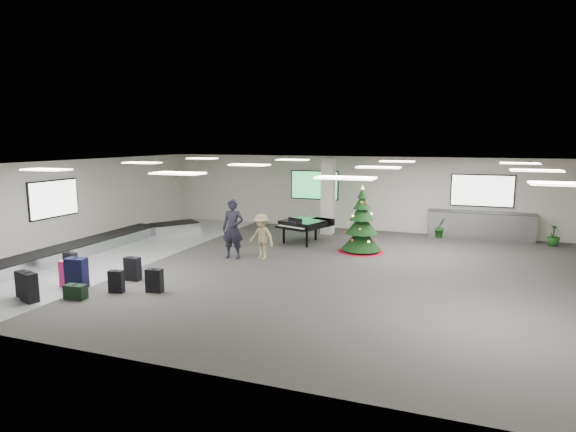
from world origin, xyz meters
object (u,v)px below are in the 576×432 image
(pink_suitcase, at_px, (69,274))
(christmas_tree, at_px, (361,229))
(potted_plant_right, at_px, (554,235))
(service_counter, at_px, (480,225))
(potted_plant_left, at_px, (440,227))
(baggage_carousel, at_px, (102,244))
(traveler_a, at_px, (233,229))
(traveler_b, at_px, (261,237))
(grand_piano, at_px, (305,224))

(pink_suitcase, xyz_separation_m, christmas_tree, (6.53, 6.77, 0.45))
(pink_suitcase, relative_size, potted_plant_right, 0.91)
(service_counter, distance_m, potted_plant_left, 1.55)
(baggage_carousel, xyz_separation_m, traveler_a, (5.03, 0.48, 0.78))
(service_counter, distance_m, pink_suitcase, 14.95)
(traveler_b, height_order, potted_plant_right, traveler_b)
(baggage_carousel, xyz_separation_m, potted_plant_right, (15.38, 6.26, 0.19))
(traveler_b, height_order, potted_plant_left, traveler_b)
(service_counter, relative_size, traveler_a, 2.03)
(grand_piano, height_order, potted_plant_right, grand_piano)
(grand_piano, relative_size, potted_plant_right, 2.68)
(christmas_tree, distance_m, potted_plant_right, 7.37)
(service_counter, xyz_separation_m, traveler_b, (-6.87, -6.06, 0.21))
(christmas_tree, bearing_deg, potted_plant_left, 54.93)
(pink_suitcase, distance_m, traveler_b, 5.86)
(christmas_tree, bearing_deg, potted_plant_right, 27.26)
(traveler_a, relative_size, potted_plant_right, 2.45)
(service_counter, bearing_deg, potted_plant_right, -10.64)
(pink_suitcase, bearing_deg, traveler_b, 50.45)
(grand_piano, xyz_separation_m, traveler_b, (-0.54, -2.93, 0.02))
(traveler_b, bearing_deg, christmas_tree, 52.98)
(grand_piano, relative_size, potted_plant_left, 2.58)
(baggage_carousel, height_order, potted_plant_left, potted_plant_left)
(traveler_b, relative_size, potted_plant_left, 1.79)
(traveler_a, bearing_deg, potted_plant_left, 36.39)
(traveler_a, xyz_separation_m, potted_plant_right, (10.35, 5.77, -0.59))
(baggage_carousel, relative_size, potted_plant_left, 11.49)
(baggage_carousel, bearing_deg, potted_plant_right, 22.13)
(service_counter, bearing_deg, baggage_carousel, -152.33)
(baggage_carousel, height_order, service_counter, service_counter)
(traveler_b, relative_size, potted_plant_right, 1.86)
(traveler_b, bearing_deg, service_counter, 56.75)
(potted_plant_left, xyz_separation_m, potted_plant_right, (4.06, -0.16, -0.02))
(service_counter, bearing_deg, christmas_tree, -136.11)
(service_counter, relative_size, potted_plant_right, 4.98)
(traveler_a, bearing_deg, traveler_b, 4.44)
(christmas_tree, distance_m, grand_piano, 2.44)
(traveler_a, bearing_deg, service_counter, 31.73)
(christmas_tree, distance_m, traveler_b, 3.62)
(christmas_tree, distance_m, traveler_a, 4.51)
(traveler_a, bearing_deg, baggage_carousel, 178.53)
(potted_plant_right, bearing_deg, christmas_tree, -152.74)
(service_counter, height_order, pink_suitcase, service_counter)
(baggage_carousel, bearing_deg, traveler_b, 6.42)
(traveler_a, height_order, potted_plant_right, traveler_a)
(potted_plant_right, bearing_deg, traveler_a, -150.85)
(service_counter, height_order, potted_plant_right, service_counter)
(christmas_tree, relative_size, traveler_a, 1.19)
(service_counter, relative_size, grand_piano, 1.86)
(traveler_a, distance_m, potted_plant_left, 8.67)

